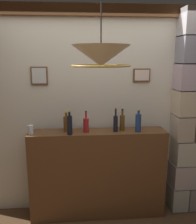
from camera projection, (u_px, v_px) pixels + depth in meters
panelled_rear_partition at (96, 106)px, 3.19m from camera, size 3.16×0.15×2.62m
stone_pillar at (191, 115)px, 3.16m from camera, size 0.47×0.35×2.55m
bar_shelf_unit at (98, 174)px, 3.14m from camera, size 1.67×0.32×1.12m
liquor_bottle_rum at (70, 125)px, 2.86m from camera, size 0.06×0.06×0.28m
liquor_bottle_vodka at (116, 123)px, 2.98m from camera, size 0.05×0.05×0.29m
liquor_bottle_scotch at (138, 122)px, 2.98m from camera, size 0.07×0.07×0.28m
liquor_bottle_rye at (122, 122)px, 3.03m from camera, size 0.06×0.06×0.27m
liquor_bottle_whiskey at (86, 125)px, 2.96m from camera, size 0.07×0.07×0.26m
liquor_bottle_gin at (66, 123)px, 3.00m from camera, size 0.07×0.07×0.24m
glass_tumbler_rocks at (31, 130)px, 2.90m from camera, size 0.06×0.06×0.10m
glass_tumbler_highball at (85, 125)px, 3.11m from camera, size 0.07×0.07×0.09m
pendant_lamp at (101, 57)px, 2.00m from camera, size 0.48×0.48×0.50m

